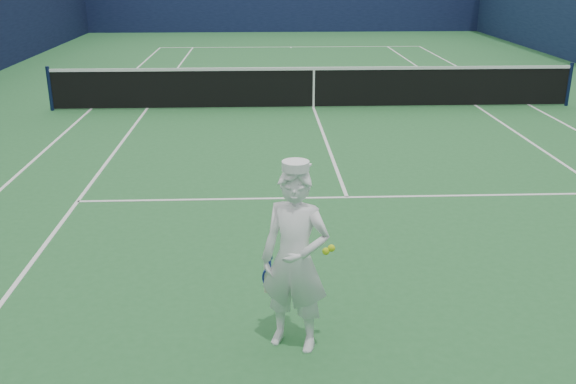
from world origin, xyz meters
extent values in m
plane|color=#266430|center=(0.00, 0.00, 0.00)|extent=(80.00, 80.00, 0.00)
cube|color=white|center=(0.00, 11.88, 0.00)|extent=(11.03, 0.06, 0.01)
cube|color=white|center=(-5.49, 0.00, 0.00)|extent=(0.06, 23.83, 0.01)
cube|color=white|center=(5.49, 0.00, 0.00)|extent=(0.06, 23.83, 0.01)
cube|color=white|center=(-4.12, 0.00, 0.00)|extent=(0.06, 23.77, 0.01)
cube|color=white|center=(4.12, 0.00, 0.00)|extent=(0.06, 23.77, 0.01)
cube|color=white|center=(0.00, 6.40, 0.00)|extent=(8.23, 0.06, 0.01)
cube|color=white|center=(0.00, -6.40, 0.00)|extent=(8.23, 0.06, 0.01)
cube|color=white|center=(0.00, 0.00, 0.00)|extent=(0.06, 12.80, 0.01)
cube|color=white|center=(0.00, 11.73, 0.00)|extent=(0.06, 0.30, 0.01)
cylinder|color=#141E4C|center=(-6.40, 0.00, 0.54)|extent=(0.09, 0.09, 1.07)
cylinder|color=#141E4C|center=(6.40, 0.00, 0.54)|extent=(0.09, 0.09, 1.07)
cube|color=black|center=(0.00, 0.00, 0.50)|extent=(12.79, 0.02, 0.92)
cube|color=white|center=(0.00, 0.00, 0.97)|extent=(12.79, 0.04, 0.07)
cube|color=white|center=(0.00, 0.00, 0.47)|extent=(0.05, 0.03, 0.94)
imported|color=white|center=(-1.02, -10.37, 0.88)|extent=(0.76, 0.63, 1.76)
cylinder|color=white|center=(-1.02, -10.37, 1.78)|extent=(0.24, 0.24, 0.08)
cube|color=white|center=(-0.97, -10.25, 1.75)|extent=(0.20, 0.16, 0.02)
cylinder|color=navy|center=(-1.25, -10.19, 0.91)|extent=(0.07, 0.10, 0.22)
cube|color=navy|center=(-1.25, -10.14, 0.73)|extent=(0.03, 0.03, 0.14)
torus|color=navy|center=(-1.20, -10.08, 0.53)|extent=(0.31, 0.20, 0.29)
cube|color=beige|center=(-1.20, -10.08, 0.53)|extent=(0.21, 0.09, 0.30)
sphere|color=#CCE71A|center=(-0.74, -10.38, 0.97)|extent=(0.07, 0.07, 0.07)
sphere|color=#CCE71A|center=(-0.69, -10.38, 1.00)|extent=(0.07, 0.07, 0.07)
camera|label=1|loc=(-1.32, -15.63, 3.45)|focal=40.00mm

